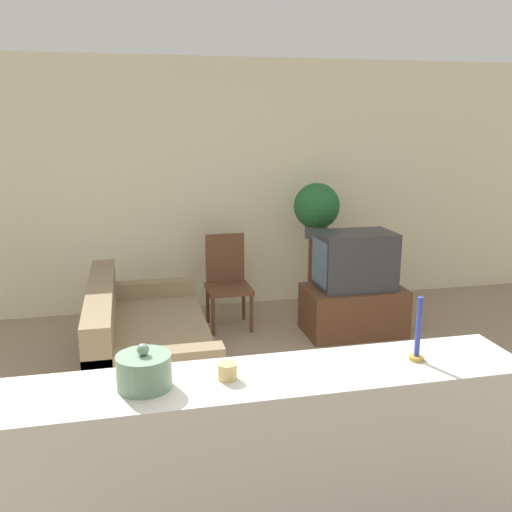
{
  "coord_description": "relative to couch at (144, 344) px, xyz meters",
  "views": [
    {
      "loc": [
        -0.55,
        -2.75,
        2.07
      ],
      "look_at": [
        0.58,
        2.18,
        0.85
      ],
      "focal_mm": 40.0,
      "sensor_mm": 36.0,
      "label": 1
    }
  ],
  "objects": [
    {
      "name": "foreground_counter",
      "position": [
        0.47,
        -2.28,
        0.23
      ],
      "size": [
        2.33,
        0.44,
        1.01
      ],
      "color": "beige",
      "rests_on": "ground_plane"
    },
    {
      "name": "ground_plane",
      "position": [
        0.47,
        -1.71,
        -0.27
      ],
      "size": [
        14.0,
        14.0,
        0.0
      ],
      "primitive_type": "plane",
      "color": "gray"
    },
    {
      "name": "television",
      "position": [
        2.04,
        0.52,
        0.47
      ],
      "size": [
        0.73,
        0.47,
        0.55
      ],
      "color": "#333338",
      "rests_on": "tv_stand"
    },
    {
      "name": "candlestick",
      "position": [
        1.16,
        -2.28,
        0.84
      ],
      "size": [
        0.07,
        0.07,
        0.3
      ],
      "color": "#B7933D",
      "rests_on": "foreground_counter"
    },
    {
      "name": "plant_stand",
      "position": [
        1.87,
        1.19,
        0.15
      ],
      "size": [
        0.15,
        0.15,
        0.83
      ],
      "color": "brown",
      "rests_on": "ground_plane"
    },
    {
      "name": "tv_stand",
      "position": [
        2.04,
        0.52,
        -0.04
      ],
      "size": [
        0.96,
        0.58,
        0.46
      ],
      "color": "brown",
      "rests_on": "ground_plane"
    },
    {
      "name": "wall_back",
      "position": [
        0.47,
        1.72,
        1.08
      ],
      "size": [
        9.0,
        0.06,
        2.7
      ],
      "color": "beige",
      "rests_on": "ground_plane"
    },
    {
      "name": "decorative_bowl",
      "position": [
        -0.05,
        -2.28,
        0.81
      ],
      "size": [
        0.22,
        0.22,
        0.19
      ],
      "color": "gray",
      "rests_on": "foreground_counter"
    },
    {
      "name": "wooden_chair",
      "position": [
        0.88,
        1.03,
        0.22
      ],
      "size": [
        0.44,
        0.44,
        0.93
      ],
      "color": "brown",
      "rests_on": "ground_plane"
    },
    {
      "name": "couch",
      "position": [
        0.0,
        0.0,
        0.0
      ],
      "size": [
        0.94,
        1.86,
        0.78
      ],
      "color": "#847051",
      "rests_on": "ground_plane"
    },
    {
      "name": "potted_plant",
      "position": [
        1.87,
        1.19,
        0.89
      ],
      "size": [
        0.48,
        0.48,
        0.58
      ],
      "color": "#4C4C51",
      "rests_on": "plant_stand"
    },
    {
      "name": "candle_jar",
      "position": [
        0.29,
        -2.28,
        0.77
      ],
      "size": [
        0.08,
        0.08,
        0.07
      ],
      "color": "tan",
      "rests_on": "foreground_counter"
    }
  ]
}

